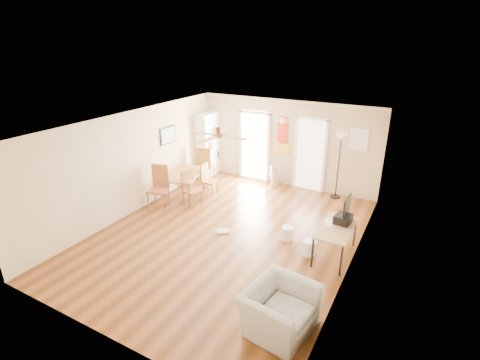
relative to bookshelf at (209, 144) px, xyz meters
The scene contains 30 objects.
floor 4.13m from the bookshelf, 50.91° to the right, with size 7.00×7.00×0.00m, color brown.
ceiling 4.31m from the bookshelf, 50.91° to the right, with size 5.50×7.00×0.00m, color silver, non-canonical shape.
wall_back 2.57m from the bookshelf, ahead, with size 5.50×0.04×2.60m, color beige, non-canonical shape.
wall_front 7.08m from the bookshelf, 69.08° to the right, with size 5.50×0.04×2.60m, color beige, non-canonical shape.
wall_left 3.13m from the bookshelf, 94.12° to the right, with size 0.04×7.00×2.60m, color beige, non-canonical shape.
wall_right 6.13m from the bookshelf, 30.51° to the right, with size 0.04×7.00×2.60m, color beige, non-canonical shape.
crown_molding 4.29m from the bookshelf, 50.91° to the right, with size 5.50×7.00×0.08m, color white, non-canonical shape.
kitchen_doorway 1.52m from the bookshelf, 14.29° to the left, with size 0.90×0.10×2.10m, color white, non-canonical shape.
bathroom_doorway 3.30m from the bookshelf, ahead, with size 0.80×0.10×2.10m, color white, non-canonical shape.
wall_decal 2.49m from the bookshelf, ahead, with size 0.46×0.03×1.10m, color red.
ac_grille 4.64m from the bookshelf, ahead, with size 0.50×0.04×0.60m, color white.
framed_poster 1.85m from the bookshelf, 96.65° to the right, with size 0.04×0.66×0.48m, color black.
ceiling_fan 4.47m from the bookshelf, 53.46° to the right, with size 1.24×1.24×0.20m, color #593819, non-canonical shape.
bookshelf is the anchor object (origin of this frame).
dining_table 1.97m from the bookshelf, 78.32° to the right, with size 0.84×1.40×0.70m, color olive, non-canonical shape.
dining_chair_right_a 1.76m from the bookshelf, 56.35° to the right, with size 0.37×0.37×0.91m, color olive, non-canonical shape.
dining_chair_right_b 2.47m from the bookshelf, 67.40° to the right, with size 0.40×0.40×0.98m, color #9D6B32, non-canonical shape.
dining_chair_near 2.80m from the bookshelf, 85.83° to the right, with size 0.47×0.47×1.14m, color #AC6537, non-canonical shape.
dining_chair_far 0.70m from the bookshelf, 68.71° to the right, with size 0.45×0.45×1.10m, color #A37434, non-canonical shape.
trash_can 2.44m from the bookshelf, ahead, with size 0.30×0.30×0.66m, color silver.
torchiere_lamp 4.18m from the bookshelf, ahead, with size 0.35×0.35×1.87m, color black, non-canonical shape.
computer_desk 5.68m from the bookshelf, 29.66° to the right, with size 0.64×1.28×0.69m, color tan, non-canonical shape.
imac 5.56m from the bookshelf, 25.97° to the right, with size 0.08×0.56×0.53m, color black, non-canonical shape.
keyboard 5.45m from the bookshelf, 29.73° to the right, with size 0.12×0.37×0.01m, color white.
printer 5.60m from the bookshelf, 27.29° to the right, with size 0.30×0.35×0.18m, color black.
orange_bottle 5.30m from the bookshelf, 24.38° to the right, with size 0.07×0.07×0.21m, color #FB4F16.
wastebasket_a 4.72m from the bookshelf, 34.69° to the right, with size 0.26×0.26×0.30m, color white.
wastebasket_b 5.41m from the bookshelf, 34.05° to the right, with size 0.28×0.28×0.32m, color white.
floor_cloth 3.99m from the bookshelf, 52.14° to the right, with size 0.29×0.23×0.04m, color #A9AAA4.
armchair 7.01m from the bookshelf, 47.91° to the right, with size 1.09×0.95×0.71m, color #A7A8A3.
Camera 1 is at (3.71, -6.20, 4.26)m, focal length 26.79 mm.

